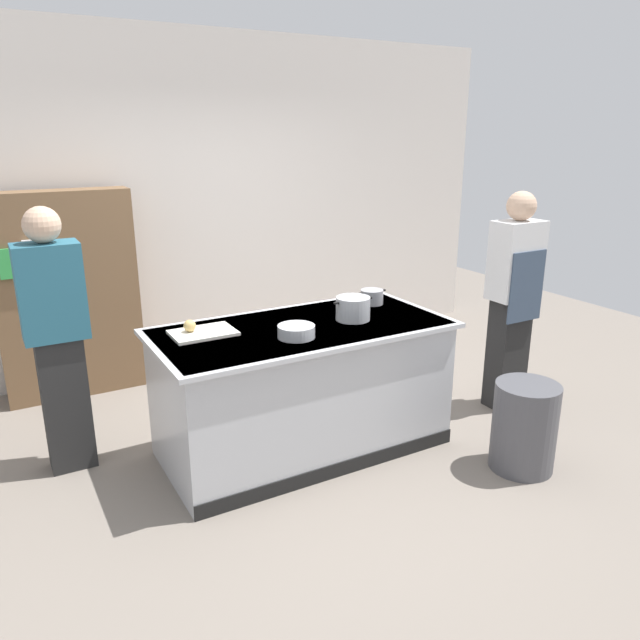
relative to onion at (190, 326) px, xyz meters
name	(u,v)px	position (x,y,z in m)	size (l,w,h in m)	color
ground_plane	(303,447)	(0.70, -0.20, -0.96)	(10.00, 10.00, 0.00)	slate
back_wall	(195,203)	(0.70, 1.90, 0.54)	(6.40, 0.12, 3.00)	silver
counter_island	(303,386)	(0.70, -0.20, -0.49)	(1.98, 0.98, 0.90)	#B7BABF
cutting_board	(203,333)	(0.07, -0.03, -0.05)	(0.40, 0.28, 0.02)	silver
onion	(190,326)	(0.00, 0.00, 0.00)	(0.08, 0.08, 0.08)	tan
stock_pot	(353,308)	(1.08, -0.24, 0.02)	(0.30, 0.24, 0.16)	#B7BABF
sauce_pan	(372,297)	(1.41, 0.02, 0.00)	(0.24, 0.17, 0.11)	#99999E
mixing_bowl	(296,331)	(0.56, -0.38, -0.02)	(0.24, 0.24, 0.08)	#B7BABF
trash_bin	(524,427)	(1.83, -1.15, -0.66)	(0.41, 0.41, 0.59)	#4C4C51
person_chef	(513,297)	(2.45, -0.39, -0.05)	(0.38, 0.25, 1.72)	black
person_guest	(57,336)	(-0.75, 0.35, -0.05)	(0.38, 0.24, 1.72)	#242424
bookshelf	(68,296)	(-0.52, 1.60, -0.11)	(1.10, 0.31, 1.70)	brown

